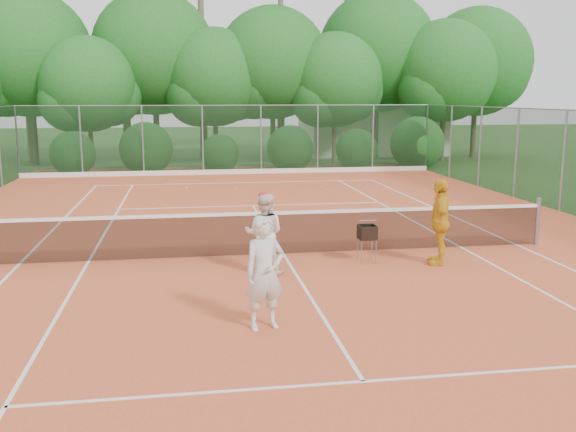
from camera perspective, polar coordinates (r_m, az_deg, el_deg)
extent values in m
plane|color=#234819|center=(13.99, -0.41, -3.52)|extent=(120.00, 120.00, 0.00)
cube|color=#D65B31|center=(13.99, -0.41, -3.48)|extent=(18.00, 36.00, 0.02)
cube|color=beige|center=(39.06, 7.42, 7.72)|extent=(8.00, 5.00, 3.00)
cylinder|color=gray|center=(15.86, 21.29, -0.46)|extent=(0.10, 0.10, 1.10)
cube|color=black|center=(13.88, -0.41, -1.60)|extent=(11.87, 0.03, 0.86)
cube|color=white|center=(13.79, -0.41, 0.29)|extent=(11.87, 0.04, 0.07)
imported|color=silver|center=(9.43, -2.09, -5.09)|extent=(0.70, 0.55, 1.69)
imported|color=white|center=(12.36, -2.12, -1.57)|extent=(0.90, 0.78, 1.58)
ellipsoid|color=red|center=(12.22, -2.15, 1.86)|extent=(0.22, 0.22, 0.14)
imported|color=gold|center=(13.39, 13.35, -0.50)|extent=(0.73, 1.12, 1.77)
cylinder|color=gray|center=(13.21, 6.56, -3.25)|extent=(0.02, 0.02, 0.49)
cylinder|color=gray|center=(13.58, 7.46, -2.89)|extent=(0.02, 0.02, 0.49)
cube|color=black|center=(13.31, 7.05, -1.43)|extent=(0.34, 0.34, 0.29)
sphere|color=#ECF037|center=(24.23, -9.03, 2.50)|extent=(0.07, 0.07, 0.07)
sphere|color=#ADCB2F|center=(23.92, 2.97, 2.52)|extent=(0.07, 0.07, 0.07)
sphere|color=#B9CC2F|center=(23.70, -4.63, 2.42)|extent=(0.07, 0.07, 0.07)
cube|color=white|center=(25.61, -4.43, 2.97)|extent=(11.03, 0.06, 0.01)
cube|color=white|center=(14.26, -22.82, -4.01)|extent=(0.06, 23.77, 0.01)
cube|color=white|center=(15.75, 19.75, -2.47)|extent=(0.06, 23.77, 0.01)
cube|color=white|center=(13.99, -17.33, -3.92)|extent=(0.06, 23.77, 0.01)
cube|color=white|center=(15.14, 15.17, -2.72)|extent=(0.06, 23.77, 0.01)
cube|color=white|center=(20.20, -3.15, 0.93)|extent=(8.23, 0.06, 0.01)
cube|color=white|center=(8.06, 6.71, -14.39)|extent=(8.23, 0.06, 0.01)
cube|color=white|center=(13.99, -0.41, -3.43)|extent=(0.06, 12.80, 0.01)
cube|color=#19381E|center=(28.55, -5.00, 6.77)|extent=(18.00, 0.02, 3.00)
cylinder|color=gray|center=(29.31, -22.93, 6.07)|extent=(0.07, 0.07, 3.00)
cylinder|color=gray|center=(30.54, 12.22, 6.82)|extent=(0.07, 0.07, 3.00)
cylinder|color=gray|center=(29.31, -22.93, 6.07)|extent=(0.07, 0.07, 3.00)
cylinder|color=gray|center=(30.54, 12.22, 6.82)|extent=(0.07, 0.07, 3.00)
cylinder|color=brown|center=(34.74, -21.69, 7.87)|extent=(0.30, 0.30, 4.40)
sphere|color=#1F5C1E|center=(34.78, -22.06, 13.22)|extent=(6.16, 6.16, 6.16)
cylinder|color=brown|center=(32.27, -17.14, 6.92)|extent=(0.22, 0.22, 3.20)
sphere|color=#1F5C1E|center=(32.23, -17.37, 11.12)|extent=(4.48, 4.48, 4.48)
cylinder|color=brown|center=(34.46, -11.63, 8.46)|extent=(0.31, 0.31, 4.50)
sphere|color=#1F5C1E|center=(34.51, -11.84, 13.99)|extent=(6.30, 6.30, 6.30)
cylinder|color=brown|center=(32.99, -6.45, 7.65)|extent=(0.24, 0.24, 3.50)
sphere|color=#1F5C1E|center=(32.96, -6.55, 12.15)|extent=(4.90, 4.90, 4.90)
cylinder|color=brown|center=(33.75, -1.36, 8.29)|extent=(0.28, 0.28, 4.10)
sphere|color=#1F5C1E|center=(33.76, -1.38, 13.44)|extent=(5.74, 5.74, 5.74)
cylinder|color=brown|center=(33.13, 4.12, 7.62)|extent=(0.23, 0.23, 3.40)
sphere|color=#1F5C1E|center=(33.09, 4.18, 11.97)|extent=(4.76, 4.76, 4.76)
cylinder|color=brown|center=(36.49, 7.81, 8.81)|extent=(0.32, 0.32, 4.65)
sphere|color=#1F5C1E|center=(36.55, 7.95, 14.20)|extent=(6.51, 6.51, 6.51)
cylinder|color=brown|center=(35.35, 13.58, 7.86)|extent=(0.26, 0.26, 3.80)
sphere|color=#1F5C1E|center=(35.34, 13.79, 12.42)|extent=(5.32, 5.32, 5.32)
cylinder|color=brown|center=(37.81, 16.20, 8.24)|extent=(0.29, 0.29, 4.25)
sphere|color=#1F5C1E|center=(37.83, 16.45, 13.00)|extent=(5.95, 5.95, 5.95)
cone|color=brown|center=(36.43, -22.44, 14.70)|extent=(0.44, 0.44, 13.00)
cone|color=brown|center=(34.60, -14.39, 13.75)|extent=(0.44, 0.44, 11.00)
cone|color=brown|center=(36.66, -7.74, 16.92)|extent=(0.44, 0.44, 15.00)
cone|color=brown|center=(34.32, -0.64, 13.26)|extent=(0.44, 0.44, 10.00)
cone|color=brown|center=(37.12, 5.20, 14.56)|extent=(0.44, 0.44, 12.00)
cone|color=brown|center=(39.31, 10.73, 15.67)|extent=(0.44, 0.44, 14.00)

